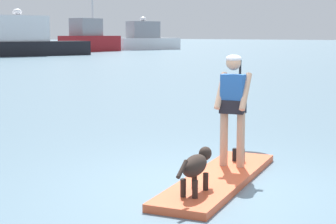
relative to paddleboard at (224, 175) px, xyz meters
The scene contains 7 objects.
ground_plane 0.23m from the paddleboard, 159.36° to the right, with size 400.00×400.00×0.00m, color slate.
paddleboard is the anchor object (origin of this frame).
person_paddler 1.09m from the paddleboard, 20.64° to the left, with size 0.68×0.59×1.66m.
dog 1.19m from the paddleboard, 159.36° to the right, with size 1.04×0.46×0.52m.
moored_boat_far_starboard 48.74m from the paddleboard, 62.33° to the left, with size 12.75×5.28×4.56m.
moored_boat_port 61.48m from the paddleboard, 54.31° to the left, with size 8.48×4.35×11.63m.
moored_boat_outer 69.54m from the paddleboard, 47.69° to the left, with size 9.67×5.43×4.56m.
Camera 1 is at (-5.82, -4.71, 2.05)m, focal length 58.51 mm.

